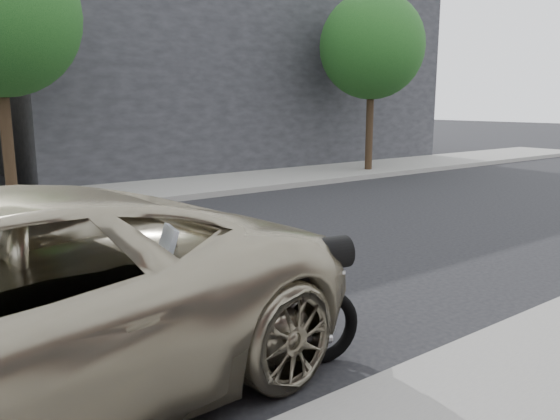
{
  "coord_description": "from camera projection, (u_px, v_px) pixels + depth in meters",
  "views": [
    {
      "loc": [
        4.36,
        6.85,
        2.35
      ],
      "look_at": [
        -0.06,
        0.96,
        0.9
      ],
      "focal_mm": 35.0,
      "sensor_mm": 36.0,
      "label": 1
    }
  ],
  "objects": [
    {
      "name": "street_tree_left",
      "position": [
        372.0,
        46.0,
        17.61
      ],
      "size": [
        3.4,
        3.4,
        5.7
      ],
      "color": "#342517",
      "rests_on": "far_sidewalk"
    },
    {
      "name": "ground",
      "position": [
        240.0,
        258.0,
        8.4
      ],
      "size": [
        120.0,
        120.0,
        0.0
      ],
      "primitive_type": "plane",
      "color": "black",
      "rests_on": "ground"
    },
    {
      "name": "far_building_dark",
      "position": [
        204.0,
        74.0,
        22.44
      ],
      "size": [
        16.0,
        11.0,
        7.0
      ],
      "color": "#252529",
      "rests_on": "ground"
    },
    {
      "name": "motorcycle",
      "position": [
        260.0,
        309.0,
        4.68
      ],
      "size": [
        2.23,
        0.82,
        1.42
      ],
      "rotation": [
        0.0,
        0.0,
        -0.21
      ],
      "color": "black",
      "rests_on": "ground"
    },
    {
      "name": "far_sidewalk",
      "position": [
        97.0,
        196.0,
        13.48
      ],
      "size": [
        44.0,
        3.0,
        0.15
      ],
      "primitive_type": "cube",
      "color": "gray",
      "rests_on": "ground"
    }
  ]
}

